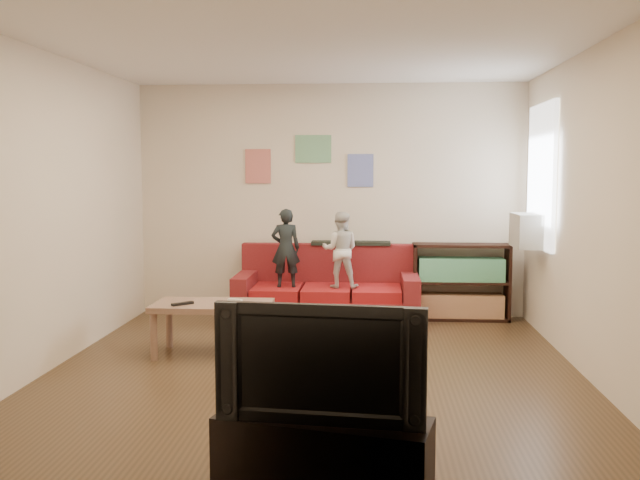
# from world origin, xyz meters

# --- Properties ---
(room_shell) EXTENTS (4.52, 5.02, 2.72)m
(room_shell) POSITION_xyz_m (0.00, 0.00, 1.35)
(room_shell) COLOR #4D3620
(room_shell) RESTS_ON ground
(sofa) EXTENTS (2.01, 0.93, 0.89)m
(sofa) POSITION_xyz_m (-0.00, 2.05, 0.30)
(sofa) COLOR maroon
(sofa) RESTS_ON ground
(child_a) EXTENTS (0.34, 0.25, 0.86)m
(child_a) POSITION_xyz_m (-0.45, 1.88, 0.85)
(child_a) COLOR black
(child_a) RESTS_ON sofa
(child_b) EXTENTS (0.41, 0.33, 0.83)m
(child_b) POSITION_xyz_m (0.15, 1.88, 0.84)
(child_b) COLOR silver
(child_b) RESTS_ON sofa
(coffee_table) EXTENTS (1.08, 0.59, 0.48)m
(coffee_table) POSITION_xyz_m (-0.98, 0.56, 0.42)
(coffee_table) COLOR #8F6A55
(coffee_table) RESTS_ON ground
(remote) EXTENTS (0.19, 0.18, 0.02)m
(remote) POSITION_xyz_m (-1.23, 0.44, 0.50)
(remote) COLOR black
(remote) RESTS_ON coffee_table
(game_controller) EXTENTS (0.15, 0.08, 0.03)m
(game_controller) POSITION_xyz_m (-0.78, 0.61, 0.50)
(game_controller) COLOR silver
(game_controller) RESTS_ON coffee_table
(bookshelf) EXTENTS (1.09, 0.33, 0.87)m
(bookshelf) POSITION_xyz_m (1.50, 2.30, 0.39)
(bookshelf) COLOR black
(bookshelf) RESTS_ON ground
(window) EXTENTS (0.04, 1.08, 1.48)m
(window) POSITION_xyz_m (2.22, 1.65, 1.64)
(window) COLOR white
(window) RESTS_ON room_shell
(ac_unit) EXTENTS (0.28, 0.55, 0.35)m
(ac_unit) POSITION_xyz_m (2.10, 1.65, 1.08)
(ac_unit) COLOR #B7B2A3
(ac_unit) RESTS_ON window
(artwork_left) EXTENTS (0.30, 0.01, 0.40)m
(artwork_left) POSITION_xyz_m (-0.85, 2.48, 1.75)
(artwork_left) COLOR #D87266
(artwork_left) RESTS_ON room_shell
(artwork_center) EXTENTS (0.42, 0.01, 0.32)m
(artwork_center) POSITION_xyz_m (-0.20, 2.48, 1.95)
(artwork_center) COLOR #72B27F
(artwork_center) RESTS_ON room_shell
(artwork_right) EXTENTS (0.30, 0.01, 0.38)m
(artwork_right) POSITION_xyz_m (0.35, 2.48, 1.70)
(artwork_right) COLOR #727FCC
(artwork_right) RESTS_ON room_shell
(file_box) EXTENTS (0.40, 0.30, 0.27)m
(file_box) POSITION_xyz_m (0.57, 1.15, 0.14)
(file_box) COLOR white
(file_box) RESTS_ON ground
(tv_stand) EXTENTS (1.18, 0.62, 0.42)m
(tv_stand) POSITION_xyz_m (0.23, -2.25, 0.21)
(tv_stand) COLOR black
(tv_stand) RESTS_ON ground
(television) EXTENTS (1.08, 0.25, 0.62)m
(television) POSITION_xyz_m (0.23, -2.25, 0.73)
(television) COLOR black
(television) RESTS_ON tv_stand
(tissue) EXTENTS (0.13, 0.13, 0.11)m
(tissue) POSITION_xyz_m (0.96, 0.93, 0.06)
(tissue) COLOR white
(tissue) RESTS_ON ground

